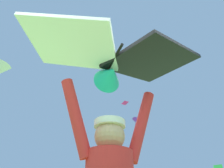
# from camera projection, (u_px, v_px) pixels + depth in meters

# --- Properties ---
(held_stunt_kite) EXTENTS (1.57, 1.06, 0.39)m
(held_stunt_kite) POSITION_uv_depth(u_px,v_px,m) (112.00, 60.00, 2.06)
(held_stunt_kite) COLOR black
(distant_kite_purple_low_left) EXTENTS (1.22, 1.33, 2.04)m
(distant_kite_purple_low_left) POSITION_uv_depth(u_px,v_px,m) (135.00, 120.00, 35.73)
(distant_kite_purple_low_left) COLOR purple
(distant_kite_magenta_low_right) EXTENTS (0.93, 0.92, 0.39)m
(distant_kite_magenta_low_right) POSITION_uv_depth(u_px,v_px,m) (125.00, 103.00, 33.54)
(distant_kite_magenta_low_right) COLOR #DB2393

